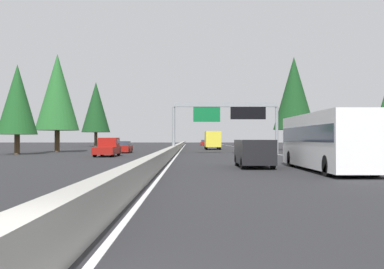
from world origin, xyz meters
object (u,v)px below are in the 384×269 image
(oncoming_far, at_px, (108,147))
(conifer_left_far, at_px, (96,107))
(box_truck_near_center, at_px, (212,140))
(sedan_mid_right, at_px, (204,143))
(bus_distant_b, at_px, (326,139))
(oncoming_near, at_px, (123,147))
(minivan_mid_left, at_px, (254,152))
(conifer_left_near, at_px, (17,100))
(conifer_right_mid, at_px, (294,93))
(sign_gantry_overhead, at_px, (227,113))
(conifer_left_mid, at_px, (57,92))

(oncoming_far, height_order, conifer_left_far, conifer_left_far)
(box_truck_near_center, height_order, sedan_mid_right, box_truck_near_center)
(bus_distant_b, relative_size, conifer_left_far, 0.77)
(box_truck_near_center, relative_size, oncoming_far, 1.52)
(bus_distant_b, bearing_deg, oncoming_near, 25.54)
(minivan_mid_left, height_order, sedan_mid_right, minivan_mid_left)
(conifer_left_near, bearing_deg, conifer_right_mid, -62.13)
(sign_gantry_overhead, height_order, oncoming_near, sign_gantry_overhead)
(sedan_mid_right, height_order, conifer_left_near, conifer_left_near)
(sign_gantry_overhead, distance_m, oncoming_far, 15.99)
(oncoming_far, bearing_deg, conifer_right_mid, 135.80)
(conifer_left_far, bearing_deg, oncoming_far, -167.74)
(bus_distant_b, bearing_deg, conifer_left_far, 19.24)
(oncoming_near, distance_m, conifer_left_far, 53.12)
(conifer_right_mid, xyz_separation_m, conifer_left_far, (37.30, 37.62, 0.35))
(sign_gantry_overhead, xyz_separation_m, box_truck_near_center, (21.21, 0.70, -3.22))
(conifer_left_near, bearing_deg, conifer_left_far, 2.26)
(box_truck_near_center, distance_m, oncoming_far, 32.49)
(sedan_mid_right, bearing_deg, conifer_right_mid, -167.09)
(bus_distant_b, distance_m, minivan_mid_left, 4.69)
(oncoming_near, bearing_deg, sign_gantry_overhead, 79.31)
(conifer_left_far, bearing_deg, minivan_mid_left, -162.39)
(sign_gantry_overhead, height_order, oncoming_far, sign_gantry_overhead)
(minivan_mid_left, bearing_deg, conifer_left_far, 17.61)
(bus_distant_b, relative_size, oncoming_far, 2.05)
(box_truck_near_center, distance_m, conifer_left_far, 41.44)
(minivan_mid_left, xyz_separation_m, sedan_mid_right, (96.41, 0.15, -0.27))
(oncoming_near, xyz_separation_m, conifer_left_far, (50.70, 13.45, 8.37))
(conifer_right_mid, bearing_deg, sign_gantry_overhead, 143.92)
(oncoming_near, bearing_deg, minivan_mid_left, 22.06)
(sign_gantry_overhead, relative_size, sedan_mid_right, 2.88)
(bus_distant_b, height_order, minivan_mid_left, bus_distant_b)
(sign_gantry_overhead, height_order, minivan_mid_left, sign_gantry_overhead)
(conifer_left_near, relative_size, conifer_left_mid, 0.78)
(sign_gantry_overhead, xyz_separation_m, oncoming_near, (2.39, 12.65, -4.15))
(sedan_mid_right, height_order, conifer_right_mid, conifer_right_mid)
(conifer_left_mid, bearing_deg, bus_distant_b, -146.04)
(minivan_mid_left, bearing_deg, bus_distant_b, -129.31)
(oncoming_far, xyz_separation_m, conifer_left_mid, (15.89, 9.51, 7.06))
(sign_gantry_overhead, xyz_separation_m, sedan_mid_right, (68.80, 0.64, -4.15))
(sedan_mid_right, relative_size, conifer_left_near, 0.43)
(sign_gantry_overhead, distance_m, conifer_left_mid, 23.38)
(conifer_left_mid, bearing_deg, oncoming_near, -115.38)
(conifer_left_mid, bearing_deg, conifer_left_near, 169.75)
(oncoming_far, xyz_separation_m, conifer_left_far, (62.10, 13.49, 8.14))
(conifer_left_near, bearing_deg, box_truck_near_center, -43.85)
(box_truck_near_center, relative_size, sedan_mid_right, 1.93)
(sign_gantry_overhead, xyz_separation_m, minivan_mid_left, (-27.61, 0.50, -3.88))
(conifer_right_mid, bearing_deg, minivan_mid_left, 164.53)
(conifer_right_mid, xyz_separation_m, conifer_left_near, (-18.72, 35.40, -2.52))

